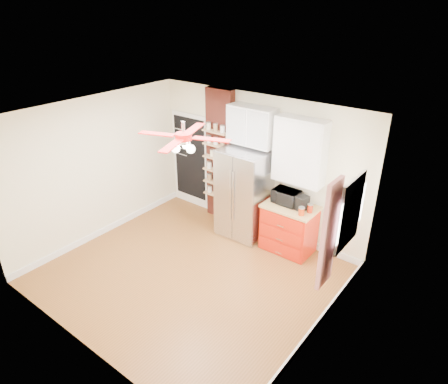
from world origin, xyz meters
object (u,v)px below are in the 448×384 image
Objects in this scene: ceiling_fan at (184,137)px; toaster_oven at (286,197)px; coffee_maker at (302,203)px; red_cabinet at (289,228)px; canister_left at (301,212)px; fridge at (244,193)px; pantry_jar_oats at (212,153)px.

ceiling_fan is 2.99× the size of toaster_oven.
coffee_maker is (0.34, -0.04, -0.00)m from toaster_oven.
red_cabinet is 7.18× the size of canister_left.
canister_left is at bearing -5.69° from fridge.
coffee_maker is 1.92× the size of pantry_jar_oats.
fridge is 2.25m from ceiling_fan.
fridge is 1.86× the size of red_cabinet.
canister_left is (0.43, -0.22, -0.06)m from toaster_oven.
red_cabinet is 3.75× the size of coffee_maker.
pantry_jar_oats is (-1.74, 0.07, 0.41)m from toaster_oven.
coffee_maker is (1.13, 1.68, -1.40)m from ceiling_fan.
fridge reaches higher than toaster_oven.
toaster_oven is 1.79m from pantry_jar_oats.
ceiling_fan is at bearing -118.71° from red_cabinet.
pantry_jar_oats reaches higher than toaster_oven.
red_cabinet is (0.97, 0.05, -0.42)m from fridge.
toaster_oven is at bearing 162.03° from red_cabinet.
canister_left is (1.27, -0.13, 0.09)m from fridge.
red_cabinet is at bearing -165.82° from coffee_maker.
toaster_oven is 1.87× the size of coffee_maker.
fridge is 13.36× the size of canister_left.
red_cabinet is 0.61m from coffee_maker.
red_cabinet is at bearing -3.25° from pantry_jar_oats.
pantry_jar_oats is at bearing -169.91° from coffee_maker.
coffee_maker reaches higher than red_cabinet.
toaster_oven is (0.79, 1.72, -1.39)m from ceiling_fan.
red_cabinet is 2.75m from ceiling_fan.
fridge is 3.74× the size of toaster_oven.
toaster_oven reaches higher than canister_left.
coffee_maker is at bearing 2.66° from fridge.
red_cabinet is at bearing 149.47° from canister_left.
ceiling_fan reaches higher than fridge.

